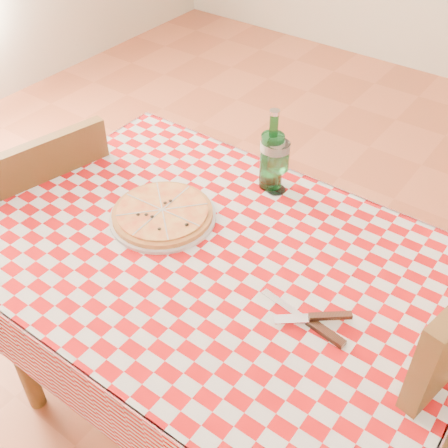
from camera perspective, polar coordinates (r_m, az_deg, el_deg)
The scene contains 7 objects.
dining_table at distance 1.52m, azimuth -0.73°, elevation -6.01°, with size 1.20×0.80×0.75m.
tablecloth at distance 1.46m, azimuth -0.77°, elevation -3.45°, with size 1.30×0.90×0.01m, color #AC0A0C.
chair_far at distance 2.03m, azimuth -17.16°, elevation 0.17°, with size 0.48×0.48×0.89m.
pizza_plate at distance 1.57m, azimuth -6.27°, elevation 1.13°, with size 0.30×0.30×0.04m, color #C08840, non-canonical shape.
water_bottle at distance 1.62m, azimuth 4.92°, elevation 7.53°, with size 0.07×0.07×0.25m, color #186228, non-canonical shape.
wine_glass at distance 1.63m, azimuth 5.45°, elevation 5.75°, with size 0.06×0.06×0.16m, color silver, non-canonical shape.
cutlery at distance 1.31m, azimuth 8.58°, elevation -9.47°, with size 0.25×0.21×0.03m, color silver, non-canonical shape.
Camera 1 is at (0.63, -0.83, 1.77)m, focal length 45.00 mm.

